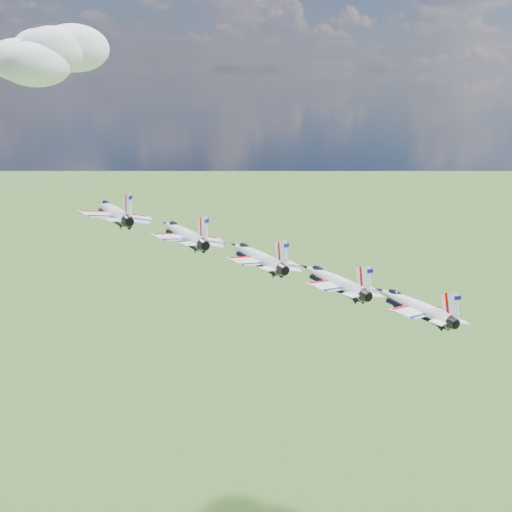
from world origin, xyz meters
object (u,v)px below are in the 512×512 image
jet_2 (256,256)px  jet_4 (412,305)px  jet_0 (113,211)px  jet_1 (183,233)px  jet_3 (332,280)px

jet_2 → jet_4: size_ratio=1.00×
jet_2 → jet_4: jet_2 is taller
jet_0 → jet_1: size_ratio=1.00×
jet_0 → jet_4: 43.73m
jet_1 → jet_3: 21.86m
jet_1 → jet_2: size_ratio=1.00×
jet_0 → jet_4: size_ratio=1.00×
jet_2 → jet_4: 21.86m
jet_4 → jet_3: bearing=134.4°
jet_2 → jet_0: bearing=134.4°
jet_3 → jet_4: bearing=-45.6°
jet_1 → jet_2: 10.93m
jet_3 → jet_4: 10.93m
jet_0 → jet_4: bearing=-45.6°
jet_1 → jet_4: size_ratio=1.00×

